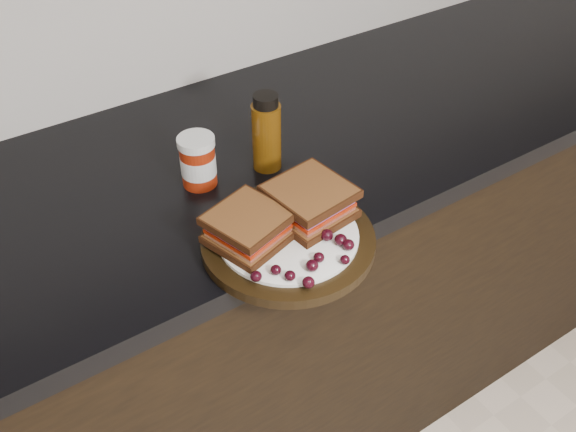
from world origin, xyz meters
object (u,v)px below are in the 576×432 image
object	(u,v)px
plate	(288,240)
condiment_jar	(198,161)
oil_bottle	(266,132)
sandwich_left	(248,227)

from	to	relation	value
plate	condiment_jar	world-z (taller)	condiment_jar
plate	oil_bottle	xyz separation A→B (m)	(0.09, 0.20, 0.07)
sandwich_left	condiment_jar	distance (m)	0.20
plate	sandwich_left	size ratio (longest dim) A/B	2.54
sandwich_left	oil_bottle	distance (m)	0.23
oil_bottle	condiment_jar	bearing A→B (deg)	170.50
sandwich_left	condiment_jar	xyz separation A→B (m)	(0.02, 0.20, -0.00)
oil_bottle	sandwich_left	bearing A→B (deg)	-129.11
condiment_jar	oil_bottle	distance (m)	0.13
sandwich_left	plate	bearing A→B (deg)	-36.89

